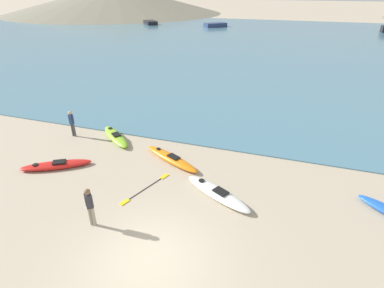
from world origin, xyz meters
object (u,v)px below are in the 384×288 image
(kayak_on_sand_1, at_px, (116,136))
(kayak_on_sand_2, at_px, (217,193))
(loose_paddle, at_px, (146,188))
(person_near_waterline, at_px, (72,122))
(kayak_on_sand_4, at_px, (56,165))
(moored_boat_2, at_px, (150,22))
(person_near_foreground, at_px, (90,205))
(kayak_on_sand_3, at_px, (171,158))
(moored_boat_4, at_px, (215,25))

(kayak_on_sand_1, distance_m, kayak_on_sand_2, 7.47)
(kayak_on_sand_2, bearing_deg, loose_paddle, -171.61)
(loose_paddle, bearing_deg, person_near_waterline, 151.76)
(kayak_on_sand_2, xyz_separation_m, kayak_on_sand_4, (-7.84, -0.25, -0.03))
(kayak_on_sand_1, relative_size, moored_boat_2, 0.60)
(person_near_foreground, relative_size, loose_paddle, 0.59)
(kayak_on_sand_3, xyz_separation_m, moored_boat_2, (-26.34, 53.33, 0.28))
(moored_boat_2, xyz_separation_m, moored_boat_4, (14.91, -0.02, 0.01))
(kayak_on_sand_1, relative_size, loose_paddle, 1.07)
(kayak_on_sand_1, xyz_separation_m, moored_boat_2, (-22.46, 52.07, 0.27))
(kayak_on_sand_4, height_order, moored_boat_2, moored_boat_2)
(kayak_on_sand_4, height_order, loose_paddle, kayak_on_sand_4)
(kayak_on_sand_2, bearing_deg, moored_boat_2, 117.81)
(kayak_on_sand_4, bearing_deg, moored_boat_4, 96.60)
(kayak_on_sand_1, xyz_separation_m, person_near_foreground, (2.85, -6.28, 0.73))
(kayak_on_sand_4, relative_size, loose_paddle, 1.18)
(person_near_waterline, height_order, moored_boat_4, person_near_waterline)
(kayak_on_sand_2, distance_m, kayak_on_sand_3, 3.47)
(kayak_on_sand_1, height_order, kayak_on_sand_4, kayak_on_sand_1)
(kayak_on_sand_4, bearing_deg, person_near_foreground, -34.88)
(moored_boat_2, bearing_deg, person_near_foreground, -66.55)
(kayak_on_sand_4, bearing_deg, kayak_on_sand_3, 24.24)
(kayak_on_sand_3, bearing_deg, moored_boat_4, 102.10)
(person_near_waterline, bearing_deg, person_near_foreground, -47.79)
(kayak_on_sand_1, xyz_separation_m, kayak_on_sand_4, (-1.12, -3.52, -0.04))
(kayak_on_sand_3, distance_m, loose_paddle, 2.46)
(person_near_foreground, bearing_deg, loose_paddle, 72.02)
(kayak_on_sand_1, height_order, kayak_on_sand_2, kayak_on_sand_1)
(kayak_on_sand_2, xyz_separation_m, loose_paddle, (-3.04, -0.45, -0.15))
(kayak_on_sand_1, relative_size, kayak_on_sand_4, 0.90)
(kayak_on_sand_2, xyz_separation_m, moored_boat_2, (-29.18, 55.33, 0.28))
(kayak_on_sand_3, xyz_separation_m, person_near_foreground, (-1.04, -5.02, 0.74))
(moored_boat_4, bearing_deg, moored_boat_2, 179.94)
(person_near_waterline, relative_size, loose_paddle, 0.58)
(person_near_foreground, bearing_deg, kayak_on_sand_3, 78.34)
(moored_boat_4, bearing_deg, kayak_on_sand_3, -77.90)
(moored_boat_2, relative_size, moored_boat_4, 0.99)
(person_near_waterline, bearing_deg, loose_paddle, -28.24)
(person_near_foreground, xyz_separation_m, person_near_waterline, (-5.34, 5.89, -0.03))
(moored_boat_4, bearing_deg, kayak_on_sand_4, -83.40)
(kayak_on_sand_4, height_order, moored_boat_4, moored_boat_4)
(kayak_on_sand_3, bearing_deg, loose_paddle, -94.69)
(person_near_foreground, xyz_separation_m, loose_paddle, (0.83, 2.57, -0.89))
(kayak_on_sand_2, height_order, moored_boat_4, moored_boat_4)
(person_near_foreground, bearing_deg, moored_boat_4, 100.11)
(person_near_foreground, distance_m, moored_boat_4, 59.25)
(kayak_on_sand_2, relative_size, kayak_on_sand_3, 0.95)
(kayak_on_sand_2, height_order, kayak_on_sand_3, same)
(kayak_on_sand_4, relative_size, person_near_foreground, 2.00)
(moored_boat_2, relative_size, loose_paddle, 1.77)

